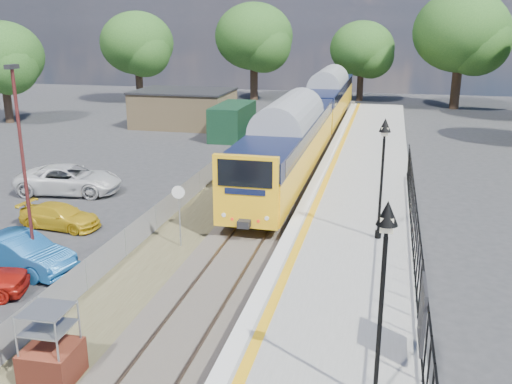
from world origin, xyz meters
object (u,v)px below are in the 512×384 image
(brick_plinth, at_px, (50,347))
(car_white, at_px, (69,179))
(speed_sign, at_px, (179,206))
(car_blue, at_px, (20,253))
(car_yellow, at_px, (60,216))
(victorian_lamp_north, at_px, (384,151))
(train, at_px, (313,113))
(carpark_lamp, at_px, (23,159))
(victorian_lamp_south, at_px, (384,258))

(brick_plinth, bearing_deg, car_white, 119.17)
(speed_sign, relative_size, car_white, 0.48)
(brick_plinth, height_order, car_blue, brick_plinth)
(speed_sign, height_order, car_white, speed_sign)
(car_yellow, xyz_separation_m, car_white, (-2.40, 4.88, 0.22))
(car_blue, xyz_separation_m, car_white, (-3.53, 9.36, 0.05))
(victorian_lamp_north, bearing_deg, train, 104.30)
(victorian_lamp_north, bearing_deg, car_yellow, 178.19)
(carpark_lamp, bearing_deg, car_white, 113.55)
(victorian_lamp_south, relative_size, car_blue, 1.07)
(brick_plinth, xyz_separation_m, speed_sign, (0.01, 9.21, 0.77))
(speed_sign, bearing_deg, car_white, 133.95)
(victorian_lamp_north, distance_m, car_white, 17.44)
(victorian_lamp_south, bearing_deg, car_blue, 155.20)
(speed_sign, bearing_deg, carpark_lamp, -154.25)
(victorian_lamp_south, bearing_deg, car_white, 136.99)
(carpark_lamp, xyz_separation_m, car_blue, (-0.48, -0.17, -3.52))
(speed_sign, xyz_separation_m, car_yellow, (-6.02, 0.99, -1.22))
(victorian_lamp_south, xyz_separation_m, car_yellow, (-14.02, 10.44, -3.76))
(victorian_lamp_north, bearing_deg, car_blue, -162.35)
(train, relative_size, carpark_lamp, 5.48)
(brick_plinth, height_order, car_white, brick_plinth)
(car_blue, distance_m, car_yellow, 4.62)
(car_blue, bearing_deg, victorian_lamp_south, -103.58)
(victorian_lamp_south, bearing_deg, speed_sign, 130.25)
(train, xyz_separation_m, car_yellow, (-8.52, -20.36, -1.80))
(train, distance_m, carpark_lamp, 25.69)
(brick_plinth, distance_m, car_yellow, 11.85)
(speed_sign, xyz_separation_m, car_blue, (-4.90, -3.49, -1.05))
(train, bearing_deg, brick_plinth, -94.69)
(brick_plinth, relative_size, car_blue, 0.48)
(victorian_lamp_north, bearing_deg, victorian_lamp_south, -88.85)
(victorian_lamp_north, distance_m, brick_plinth, 12.93)
(car_yellow, bearing_deg, victorian_lamp_south, -121.39)
(car_yellow, bearing_deg, car_white, 31.46)
(victorian_lamp_north, height_order, car_white, victorian_lamp_north)
(victorian_lamp_south, height_order, car_yellow, victorian_lamp_south)
(car_yellow, bearing_deg, carpark_lamp, -154.32)
(train, relative_size, speed_sign, 15.60)
(carpark_lamp, bearing_deg, car_blue, -160.70)
(carpark_lamp, bearing_deg, victorian_lamp_south, -26.26)
(victorian_lamp_north, xyz_separation_m, train, (-5.30, 20.79, -1.96))
(victorian_lamp_north, relative_size, speed_sign, 1.76)
(car_yellow, relative_size, car_white, 0.68)
(car_blue, bearing_deg, carpark_lamp, -59.48)
(victorian_lamp_north, xyz_separation_m, car_yellow, (-13.82, 0.44, -3.76))
(victorian_lamp_north, relative_size, carpark_lamp, 0.62)
(victorian_lamp_south, distance_m, train, 31.34)
(speed_sign, bearing_deg, brick_plinth, -101.23)
(brick_plinth, bearing_deg, victorian_lamp_south, -1.72)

